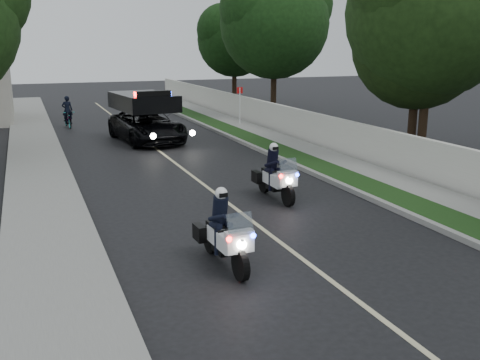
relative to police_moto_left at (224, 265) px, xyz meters
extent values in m
plane|color=black|center=(1.71, -0.05, 0.00)|extent=(120.00, 120.00, 0.00)
cube|color=gray|center=(5.81, 9.95, 0.07)|extent=(0.20, 60.00, 0.15)
cube|color=#193814|center=(6.51, 9.95, 0.08)|extent=(1.20, 60.00, 0.16)
cube|color=gray|center=(7.81, 9.95, 0.08)|extent=(1.40, 60.00, 0.16)
cube|color=beige|center=(8.81, 9.95, 0.75)|extent=(0.22, 60.00, 1.50)
cube|color=gray|center=(-2.39, 9.95, 0.07)|extent=(0.20, 60.00, 0.15)
cube|color=gray|center=(-3.49, 9.95, 0.08)|extent=(2.00, 60.00, 0.16)
cube|color=#BFB78C|center=(1.71, 9.95, 0.00)|extent=(0.12, 50.00, 0.01)
imported|color=black|center=(1.75, 15.71, 0.00)|extent=(3.18, 5.78, 2.68)
imported|color=black|center=(-1.42, 21.92, 0.00)|extent=(0.79, 1.81, 0.92)
imported|color=black|center=(-1.42, 21.92, 0.00)|extent=(0.59, 0.41, 1.57)
camera|label=1|loc=(-3.69, -10.24, 4.59)|focal=40.89mm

